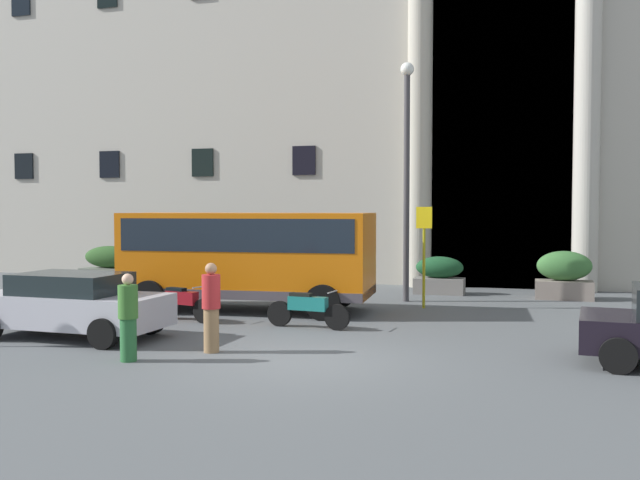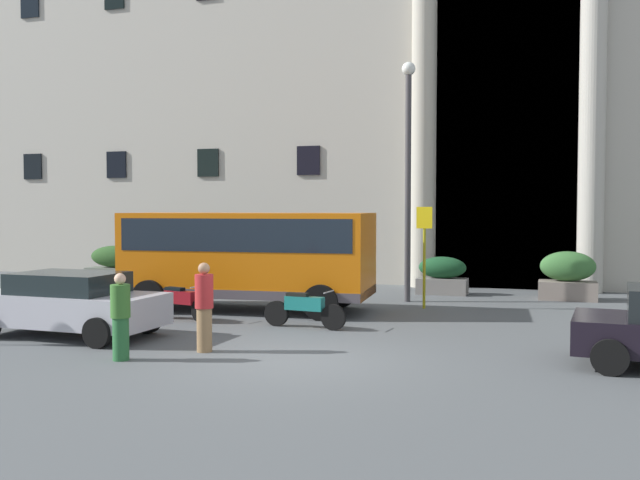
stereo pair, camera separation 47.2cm
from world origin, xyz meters
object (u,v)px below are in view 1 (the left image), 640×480
pedestrian_child_trailing (211,307)px  bus_stop_sign (424,246)px  orange_minibus (249,252)px  motorcycle_far_end (306,308)px  hedge_planter_entrance_left (111,266)px  hedge_planter_entrance_right (202,270)px  hedge_planter_far_east (439,276)px  scooter_by_planter (181,303)px  lamppost_plaza_centre (407,162)px  pedestrian_man_crossing (128,317)px  parked_coupe_end (72,304)px  hedge_planter_east (564,276)px

pedestrian_child_trailing → bus_stop_sign: bearing=40.5°
orange_minibus → motorcycle_far_end: (2.36, -2.22, -1.14)m
hedge_planter_entrance_left → pedestrian_child_trailing: (8.88, -10.12, 0.20)m
orange_minibus → pedestrian_child_trailing: bearing=-79.4°
hedge_planter_entrance_right → motorcycle_far_end: bearing=-49.4°
hedge_planter_entrance_left → bus_stop_sign: bearing=-13.6°
hedge_planter_far_east → hedge_planter_entrance_right: (-8.42, -0.18, 0.00)m
scooter_by_planter → lamppost_plaza_centre: (4.73, 5.25, 3.71)m
motorcycle_far_end → bus_stop_sign: bearing=68.1°
orange_minibus → pedestrian_man_crossing: (0.34, -6.55, -0.79)m
hedge_planter_entrance_right → hedge_planter_entrance_left: bearing=-174.2°
parked_coupe_end → motorcycle_far_end: parked_coupe_end is taller
hedge_planter_east → pedestrian_man_crossing: bearing=-124.6°
hedge_planter_entrance_left → hedge_planter_far_east: hedge_planter_entrance_left is taller
orange_minibus → pedestrian_man_crossing: orange_minibus is taller
pedestrian_child_trailing → pedestrian_man_crossing: pedestrian_child_trailing is taller
hedge_planter_far_east → pedestrian_man_crossing: size_ratio=1.00×
motorcycle_far_end → hedge_planter_entrance_left: bearing=150.5°
hedge_planter_far_east → lamppost_plaza_centre: size_ratio=0.23×
pedestrian_man_crossing → pedestrian_child_trailing: bearing=171.0°
scooter_by_planter → orange_minibus: bearing=79.1°
orange_minibus → hedge_planter_east: orange_minibus is taller
hedge_planter_east → scooter_by_planter: hedge_planter_east is taller
motorcycle_far_end → orange_minibus: bearing=142.6°
bus_stop_sign → scooter_by_planter: bus_stop_sign is taller
scooter_by_planter → hedge_planter_far_east: bearing=66.9°
orange_minibus → parked_coupe_end: (-2.13, -4.81, -0.88)m
hedge_planter_east → bus_stop_sign: bearing=-140.0°
parked_coupe_end → motorcycle_far_end: 5.20m
pedestrian_child_trailing → lamppost_plaza_centre: bearing=48.1°
hedge_planter_far_east → scooter_by_planter: (-5.46, -7.40, -0.13)m
hedge_planter_east → hedge_planter_entrance_right: bearing=179.8°
orange_minibus → motorcycle_far_end: bearing=-47.7°
hedge_planter_entrance_left → pedestrian_man_crossing: 13.71m
orange_minibus → hedge_planter_far_east: orange_minibus is taller
scooter_by_planter → pedestrian_child_trailing: 4.07m
orange_minibus → hedge_planter_far_east: bearing=45.1°
hedge_planter_entrance_right → parked_coupe_end: size_ratio=0.49×
pedestrian_child_trailing → pedestrian_man_crossing: size_ratio=1.08×
bus_stop_sign → hedge_planter_far_east: (0.00, 3.44, -1.15)m
hedge_planter_far_east → parked_coupe_end: bearing=-123.3°
hedge_planter_east → lamppost_plaza_centre: (-4.56, -1.92, 3.45)m
hedge_planter_entrance_left → hedge_planter_east: size_ratio=1.28×
hedge_planter_entrance_right → pedestrian_child_trailing: size_ratio=1.18×
hedge_planter_far_east → parked_coupe_end: size_ratio=0.38×
hedge_planter_entrance_left → pedestrian_man_crossing: bearing=-55.4°
lamppost_plaza_centre → parked_coupe_end: bearing=-126.6°
hedge_planter_far_east → scooter_by_planter: hedge_planter_far_east is taller
hedge_planter_entrance_right → scooter_by_planter: hedge_planter_entrance_right is taller
hedge_planter_east → lamppost_plaza_centre: bearing=-157.1°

